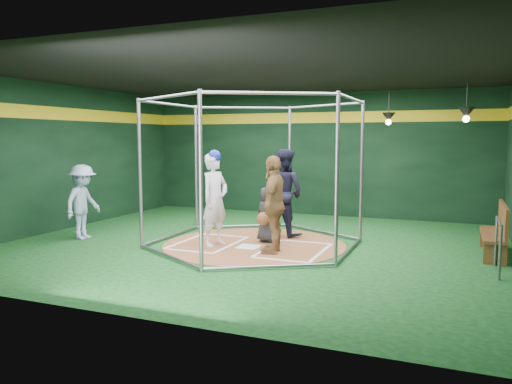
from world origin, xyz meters
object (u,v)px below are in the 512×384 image
at_px(umpire, 284,192).
at_px(dugout_bench, 498,229).
at_px(batter_figure, 215,198).
at_px(visitor_leopard, 274,204).

distance_m(umpire, dugout_bench, 4.41).
xyz_separation_m(batter_figure, umpire, (0.97, 1.53, 0.01)).
distance_m(visitor_leopard, dugout_bench, 4.24).
bearing_deg(visitor_leopard, batter_figure, -102.55).
xyz_separation_m(batter_figure, visitor_leopard, (1.34, -0.14, -0.04)).
bearing_deg(visitor_leopard, umpire, -173.81).
distance_m(batter_figure, visitor_leopard, 1.35).
relative_size(batter_figure, dugout_bench, 1.15).
bearing_deg(dugout_bench, batter_figure, -167.14).
height_order(batter_figure, visitor_leopard, batter_figure).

